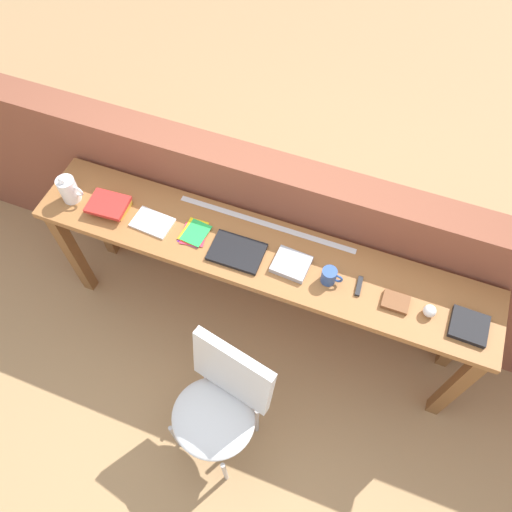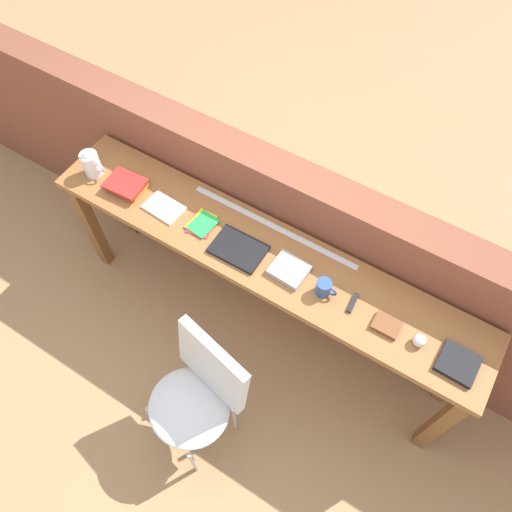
% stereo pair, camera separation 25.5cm
% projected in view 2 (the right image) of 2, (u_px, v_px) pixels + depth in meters
% --- Properties ---
extents(ground_plane, '(40.00, 40.00, 0.00)m').
position_uv_depth(ground_plane, '(236.00, 358.00, 3.20)').
color(ground_plane, tan).
extents(brick_wall_back, '(6.00, 0.20, 1.17)m').
position_uv_depth(brick_wall_back, '(290.00, 237.00, 3.00)').
color(brick_wall_back, brown).
rests_on(brick_wall_back, ground).
extents(sideboard, '(2.50, 0.44, 0.88)m').
position_uv_depth(sideboard, '(261.00, 265.00, 2.71)').
color(sideboard, '#996033').
rests_on(sideboard, ground).
extents(chair_white_moulded, '(0.52, 0.53, 0.89)m').
position_uv_depth(chair_white_moulded, '(198.00, 393.00, 2.55)').
color(chair_white_moulded, silver).
rests_on(chair_white_moulded, ground).
extents(pitcher_white, '(0.14, 0.10, 0.18)m').
position_uv_depth(pitcher_white, '(92.00, 164.00, 2.81)').
color(pitcher_white, white).
rests_on(pitcher_white, sideboard).
extents(book_stack_leftmost, '(0.22, 0.18, 0.05)m').
position_uv_depth(book_stack_leftmost, '(126.00, 184.00, 2.79)').
color(book_stack_leftmost, gold).
rests_on(book_stack_leftmost, sideboard).
extents(magazine_cycling, '(0.22, 0.16, 0.01)m').
position_uv_depth(magazine_cycling, '(164.00, 208.00, 2.73)').
color(magazine_cycling, white).
rests_on(magazine_cycling, sideboard).
extents(pamphlet_pile_colourful, '(0.15, 0.17, 0.01)m').
position_uv_depth(pamphlet_pile_colourful, '(201.00, 224.00, 2.67)').
color(pamphlet_pile_colourful, purple).
rests_on(pamphlet_pile_colourful, sideboard).
extents(book_open_centre, '(0.28, 0.20, 0.02)m').
position_uv_depth(book_open_centre, '(238.00, 249.00, 2.59)').
color(book_open_centre, black).
rests_on(book_open_centre, sideboard).
extents(book_grey_hardcover, '(0.19, 0.17, 0.03)m').
position_uv_depth(book_grey_hardcover, '(289.00, 270.00, 2.51)').
color(book_grey_hardcover, '#9E9EA3').
rests_on(book_grey_hardcover, sideboard).
extents(mug, '(0.11, 0.08, 0.09)m').
position_uv_depth(mug, '(324.00, 288.00, 2.43)').
color(mug, '#2D4C8C').
rests_on(mug, sideboard).
extents(multitool_folded, '(0.03, 0.11, 0.02)m').
position_uv_depth(multitool_folded, '(353.00, 303.00, 2.43)').
color(multitool_folded, black).
rests_on(multitool_folded, sideboard).
extents(leather_journal_brown, '(0.13, 0.10, 0.02)m').
position_uv_depth(leather_journal_brown, '(387.00, 325.00, 2.36)').
color(leather_journal_brown, brown).
rests_on(leather_journal_brown, sideboard).
extents(sports_ball_small, '(0.06, 0.06, 0.06)m').
position_uv_depth(sports_ball_small, '(420.00, 340.00, 2.30)').
color(sports_ball_small, silver).
rests_on(sports_ball_small, sideboard).
extents(book_repair_rightmost, '(0.18, 0.17, 0.03)m').
position_uv_depth(book_repair_rightmost, '(458.00, 363.00, 2.26)').
color(book_repair_rightmost, black).
rests_on(book_repair_rightmost, sideboard).
extents(ruler_metal_back_edge, '(1.00, 0.03, 0.00)m').
position_uv_depth(ruler_metal_back_edge, '(273.00, 226.00, 2.68)').
color(ruler_metal_back_edge, silver).
rests_on(ruler_metal_back_edge, sideboard).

